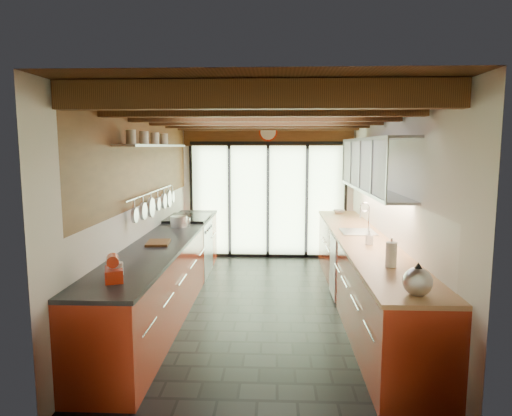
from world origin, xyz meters
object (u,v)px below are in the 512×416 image
object	(u,v)px
soap_bottle	(369,237)
bowl	(339,211)
stand_mixer	(114,270)
paper_towel	(391,255)
kettle	(418,280)

from	to	relation	value
soap_bottle	bowl	world-z (taller)	soap_bottle
stand_mixer	soap_bottle	xyz separation A→B (m)	(2.54, 1.58, -0.00)
paper_towel	soap_bottle	world-z (taller)	paper_towel
paper_towel	soap_bottle	bearing A→B (deg)	90.00
kettle	soap_bottle	distance (m)	1.87
kettle	bowl	distance (m)	4.50
kettle	soap_bottle	xyz separation A→B (m)	(-0.00, 1.87, -0.03)
paper_towel	soap_bottle	distance (m)	1.03
paper_towel	soap_bottle	xyz separation A→B (m)	(-0.00, 1.03, -0.03)
stand_mixer	paper_towel	distance (m)	2.60
paper_towel	bowl	size ratio (longest dim) A/B	1.39
kettle	paper_towel	distance (m)	0.83
kettle	bowl	world-z (taller)	kettle
paper_towel	bowl	xyz separation A→B (m)	(-0.00, 3.67, -0.10)
soap_bottle	paper_towel	bearing A→B (deg)	-90.00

